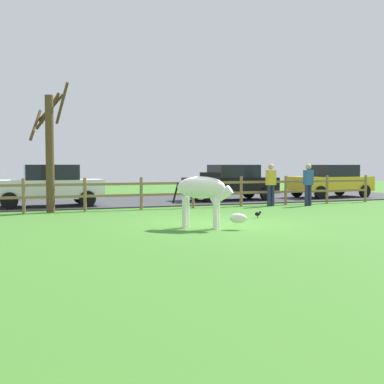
# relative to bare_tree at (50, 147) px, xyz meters

# --- Properties ---
(ground_plane) EXTENTS (60.00, 60.00, 0.00)m
(ground_plane) POSITION_rel_bare_tree_xyz_m (4.13, -5.08, -2.22)
(ground_plane) COLOR #3D7528
(parking_asphalt) EXTENTS (28.00, 7.40, 0.05)m
(parking_asphalt) POSITION_rel_bare_tree_xyz_m (4.13, 4.22, -2.19)
(parking_asphalt) COLOR #38383D
(parking_asphalt) RESTS_ON ground_plane
(paddock_fence) EXTENTS (20.12, 0.11, 1.16)m
(paddock_fence) POSITION_rel_bare_tree_xyz_m (3.14, -0.08, -1.55)
(paddock_fence) COLOR olive
(paddock_fence) RESTS_ON ground_plane
(bare_tree) EXTENTS (1.32, 1.02, 4.36)m
(bare_tree) POSITION_rel_bare_tree_xyz_m (0.00, 0.00, 0.00)
(bare_tree) COLOR #513A23
(bare_tree) RESTS_ON ground_plane
(zebra) EXTENTS (1.64, 1.33, 1.41)m
(zebra) POSITION_rel_bare_tree_xyz_m (3.26, -5.74, -1.29)
(zebra) COLOR white
(zebra) RESTS_ON ground_plane
(crow_on_grass) EXTENTS (0.22, 0.10, 0.20)m
(crow_on_grass) POSITION_rel_bare_tree_xyz_m (5.70, -4.06, -2.09)
(crow_on_grass) COLOR black
(crow_on_grass) RESTS_ON ground_plane
(parked_car_white) EXTENTS (4.01, 1.90, 1.56)m
(parked_car_white) POSITION_rel_bare_tree_xyz_m (0.07, 1.89, -1.37)
(parked_car_white) COLOR white
(parked_car_white) RESTS_ON parking_asphalt
(parked_car_black) EXTENTS (4.00, 1.89, 1.56)m
(parked_car_black) POSITION_rel_bare_tree_xyz_m (7.88, 2.40, -1.37)
(parked_car_black) COLOR black
(parked_car_black) RESTS_ON parking_asphalt
(parked_car_yellow) EXTENTS (4.13, 2.15, 1.56)m
(parked_car_yellow) POSITION_rel_bare_tree_xyz_m (13.24, 2.43, -1.37)
(parked_car_yellow) COLOR yellow
(parked_car_yellow) RESTS_ON parking_asphalt
(visitor_left_of_tree) EXTENTS (0.39, 0.27, 1.64)m
(visitor_left_of_tree) POSITION_rel_bare_tree_xyz_m (8.20, -0.51, -1.31)
(visitor_left_of_tree) COLOR #232847
(visitor_left_of_tree) RESTS_ON ground_plane
(visitor_right_of_tree) EXTENTS (0.39, 0.28, 1.64)m
(visitor_right_of_tree) POSITION_rel_bare_tree_xyz_m (9.65, -0.90, -1.31)
(visitor_right_of_tree) COLOR #232847
(visitor_right_of_tree) RESTS_ON ground_plane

